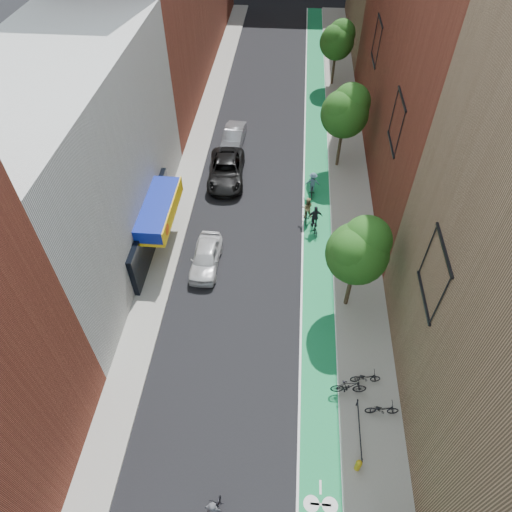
% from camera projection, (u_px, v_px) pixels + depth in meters
% --- Properties ---
extents(ground, '(160.00, 160.00, 0.00)m').
position_uv_depth(ground, '(231.00, 472.00, 20.58)').
color(ground, black).
rests_on(ground, ground).
extents(bike_lane, '(2.00, 68.00, 0.01)m').
position_uv_depth(bike_lane, '(316.00, 151.00, 38.14)').
color(bike_lane, '#157B3A').
rests_on(bike_lane, ground).
extents(sidewalk_left, '(2.00, 68.00, 0.15)m').
position_uv_depth(sidewalk_left, '(198.00, 145.00, 38.67)').
color(sidewalk_left, gray).
rests_on(sidewalk_left, ground).
extents(sidewalk_right, '(3.00, 68.00, 0.15)m').
position_uv_depth(sidewalk_right, '(347.00, 152.00, 37.95)').
color(sidewalk_right, gray).
rests_on(sidewalk_right, ground).
extents(building_left_white, '(8.00, 20.00, 12.00)m').
position_uv_depth(building_left_white, '(68.00, 167.00, 26.44)').
color(building_left_white, silver).
rests_on(building_left_white, ground).
extents(building_right_mid_red, '(8.00, 28.00, 22.00)m').
position_uv_depth(building_right_mid_red, '(456.00, 13.00, 29.69)').
color(building_right_mid_red, maroon).
rests_on(building_right_mid_red, ground).
extents(tree_near, '(3.40, 3.36, 6.42)m').
position_uv_depth(tree_near, '(359.00, 250.00, 23.73)').
color(tree_near, '#332619').
rests_on(tree_near, ground).
extents(tree_mid, '(3.55, 3.53, 6.74)m').
position_uv_depth(tree_mid, '(346.00, 110.00, 33.15)').
color(tree_mid, '#332619').
rests_on(tree_mid, ground).
extents(tree_far, '(3.30, 3.25, 6.21)m').
position_uv_depth(tree_far, '(338.00, 39.00, 43.01)').
color(tree_far, '#332619').
rests_on(tree_far, ground).
extents(parked_car_white, '(1.75, 4.26, 1.45)m').
position_uv_depth(parked_car_white, '(206.00, 257.00, 28.76)').
color(parked_car_white, silver).
rests_on(parked_car_white, ground).
extents(parked_car_black, '(3.02, 5.90, 1.60)m').
position_uv_depth(parked_car_black, '(226.00, 170.00, 34.93)').
color(parked_car_black, black).
rests_on(parked_car_black, ground).
extents(parked_car_silver, '(1.85, 4.58, 1.48)m').
position_uv_depth(parked_car_silver, '(233.00, 138.00, 38.19)').
color(parked_car_silver, gray).
rests_on(parked_car_silver, ground).
extents(cyclist_lane_near, '(0.78, 1.57, 1.94)m').
position_uv_depth(cyclist_lane_near, '(307.00, 211.00, 31.61)').
color(cyclist_lane_near, black).
rests_on(cyclist_lane_near, ground).
extents(cyclist_lane_mid, '(1.05, 1.91, 2.04)m').
position_uv_depth(cyclist_lane_mid, '(315.00, 222.00, 30.97)').
color(cyclist_lane_mid, black).
rests_on(cyclist_lane_mid, ground).
extents(cyclist_lane_far, '(1.02, 1.49, 1.92)m').
position_uv_depth(cyclist_lane_far, '(312.00, 185.00, 33.56)').
color(cyclist_lane_far, black).
rests_on(cyclist_lane_far, ground).
extents(parked_bike_near, '(1.59, 0.69, 0.81)m').
position_uv_depth(parked_bike_near, '(366.00, 377.00, 23.20)').
color(parked_bike_near, black).
rests_on(parked_bike_near, sidewalk_right).
extents(parked_bike_mid, '(1.85, 0.64, 1.09)m').
position_uv_depth(parked_bike_mid, '(349.00, 387.00, 22.70)').
color(parked_bike_mid, black).
rests_on(parked_bike_mid, sidewalk_right).
extents(parked_bike_far, '(1.68, 0.68, 0.86)m').
position_uv_depth(parked_bike_far, '(382.00, 409.00, 22.02)').
color(parked_bike_far, black).
rests_on(parked_bike_far, sidewalk_right).
extents(fire_hydrant, '(0.28, 0.28, 0.81)m').
position_uv_depth(fire_hydrant, '(358.00, 465.00, 20.24)').
color(fire_hydrant, gold).
rests_on(fire_hydrant, sidewalk_right).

